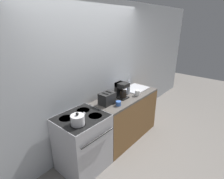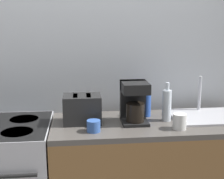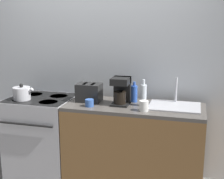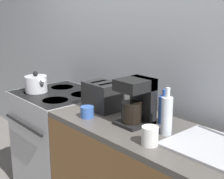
{
  "view_description": "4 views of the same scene",
  "coord_description": "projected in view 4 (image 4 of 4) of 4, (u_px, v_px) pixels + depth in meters",
  "views": [
    {
      "loc": [
        -1.99,
        -1.48,
        2.21
      ],
      "look_at": [
        0.14,
        0.32,
        1.14
      ],
      "focal_mm": 28.0,
      "sensor_mm": 36.0,
      "label": 1
    },
    {
      "loc": [
        -0.01,
        -1.76,
        1.62
      ],
      "look_at": [
        0.22,
        0.37,
        1.14
      ],
      "focal_mm": 50.0,
      "sensor_mm": 36.0,
      "label": 2
    },
    {
      "loc": [
        1.11,
        -2.77,
        1.81
      ],
      "look_at": [
        0.27,
        0.32,
        1.06
      ],
      "focal_mm": 50.0,
      "sensor_mm": 36.0,
      "label": 3
    },
    {
      "loc": [
        1.66,
        -1.03,
        1.62
      ],
      "look_at": [
        0.06,
        0.36,
        1.06
      ],
      "focal_mm": 50.0,
      "sensor_mm": 36.0,
      "label": 4
    }
  ],
  "objects": [
    {
      "name": "bottle_blue",
      "position": [
        164.0,
        109.0,
        1.94
      ],
      "size": [
        0.07,
        0.07,
        0.22
      ],
      "color": "#2D56B7",
      "rests_on": "counter_block"
    },
    {
      "name": "bottle_clear",
      "position": [
        167.0,
        115.0,
        1.76
      ],
      "size": [
        0.06,
        0.06,
        0.28
      ],
      "color": "silver",
      "rests_on": "counter_block"
    },
    {
      "name": "cup_blue",
      "position": [
        87.0,
        112.0,
        2.06
      ],
      "size": [
        0.09,
        0.09,
        0.08
      ],
      "color": "#3860B2",
      "rests_on": "counter_block"
    },
    {
      "name": "sink_tray",
      "position": [
        220.0,
        147.0,
        1.59
      ],
      "size": [
        0.52,
        0.4,
        0.28
      ],
      "color": "#B7B7BC",
      "rests_on": "counter_block"
    },
    {
      "name": "kettle",
      "position": [
        36.0,
        84.0,
        2.68
      ],
      "size": [
        0.24,
        0.19,
        0.18
      ],
      "color": "silver",
      "rests_on": "stove"
    },
    {
      "name": "wall_back",
      "position": [
        139.0,
        51.0,
        2.39
      ],
      "size": [
        8.0,
        0.05,
        2.6
      ],
      "color": "silver",
      "rests_on": "ground_plane"
    },
    {
      "name": "cup_white",
      "position": [
        150.0,
        136.0,
        1.64
      ],
      "size": [
        0.09,
        0.09,
        0.1
      ],
      "color": "white",
      "rests_on": "counter_block"
    },
    {
      "name": "toaster",
      "position": [
        103.0,
        96.0,
        2.22
      ],
      "size": [
        0.26,
        0.19,
        0.2
      ],
      "color": "black",
      "rests_on": "counter_block"
    },
    {
      "name": "stove",
      "position": [
        61.0,
        141.0,
        2.78
      ],
      "size": [
        0.72,
        0.68,
        0.92
      ],
      "color": "#B7B7BC",
      "rests_on": "ground_plane"
    },
    {
      "name": "coffee_maker",
      "position": [
        137.0,
        100.0,
        1.93
      ],
      "size": [
        0.18,
        0.21,
        0.29
      ],
      "color": "black",
      "rests_on": "counter_block"
    }
  ]
}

